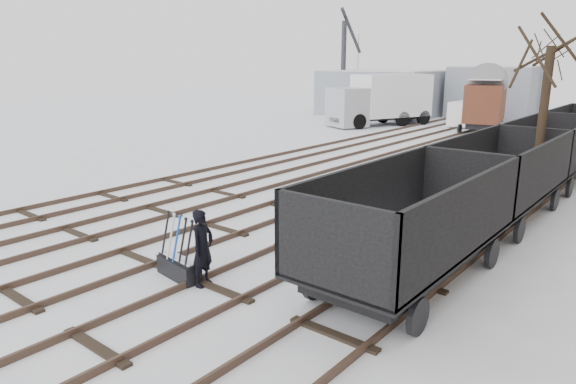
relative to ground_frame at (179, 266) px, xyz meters
The scene contains 15 objects.
ground 1.75m from the ground_frame, behind, with size 120.00×120.00×0.00m, color white.
tracks 13.88m from the ground_frame, 97.12° to the left, with size 13.90×52.00×0.16m.
shed_left 39.02m from the ground_frame, 112.19° to the left, with size 10.00×8.00×4.10m.
shed_right 40.55m from the ground_frame, 98.12° to the left, with size 7.00×6.00×4.50m.
ground_frame is the anchor object (origin of this frame).
worker 0.97m from the ground_frame, ahead, with size 0.64×0.42×1.77m, color black.
freight_wagon_a 5.37m from the ground_frame, 36.45° to the left, with size 2.57×6.42×2.62m.
freight_wagon_b 10.50m from the ground_frame, 65.89° to the left, with size 2.57×6.42×2.62m.
freight_wagon_c 16.54m from the ground_frame, 74.99° to the left, with size 2.57×6.42×2.62m.
box_van_wagon 29.89m from the ground_frame, 96.01° to the left, with size 3.60×5.33×3.72m.
lorry 30.83m from the ground_frame, 110.59° to the left, with size 5.00×9.00×3.91m.
panel_van 33.33m from the ground_frame, 99.05° to the left, with size 2.08×4.43×1.92m.
crane 38.24m from the ground_frame, 117.40° to the left, with size 2.26×5.67×9.50m.
tree_near 13.10m from the ground_frame, 68.70° to the left, with size 0.30×0.30×5.40m, color black.
tree_far_left 40.42m from the ground_frame, 92.68° to the left, with size 0.30×0.30×6.00m, color black.
Camera 1 is at (10.72, -7.13, 4.93)m, focal length 32.00 mm.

